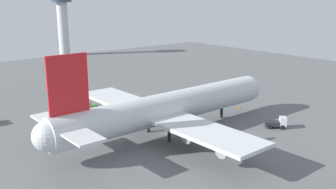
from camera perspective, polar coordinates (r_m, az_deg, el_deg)
The scene contains 8 objects.
ground_plane at distance 84.15m, azimuth 0.00°, elevation -5.86°, with size 239.08×239.08×0.00m, color slate.
cargo_airplane at distance 82.21m, azimuth -0.05°, elevation -2.04°, with size 59.77×52.01×19.73m.
pushback_tractor at distance 102.83m, azimuth -11.89°, elevation -1.67°, with size 5.02×4.40×2.35m.
maintenance_van at distance 82.99m, azimuth -17.29°, elevation -6.00°, with size 4.22×3.94×2.23m.
cargo_loader at distance 90.86m, azimuth 15.97°, elevation -4.07°, with size 4.74×4.87×2.59m.
fuel_truck at distance 107.48m, azimuth -0.72°, elevation -0.68°, with size 4.08×4.25×2.18m.
safety_cone_nose at distance 103.95m, azimuth 10.56°, elevation -1.85°, with size 0.54×0.54×0.78m, color orange.
control_tower at distance 199.07m, azimuth -15.46°, elevation 11.00°, with size 9.78×9.78×30.18m.
Camera 1 is at (-50.60, -60.41, 29.52)m, focal length 40.86 mm.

